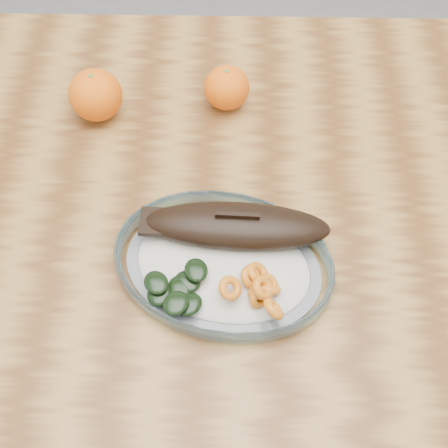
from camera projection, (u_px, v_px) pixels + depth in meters
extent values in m
plane|color=slate|center=(212.00, 353.00, 1.49)|extent=(3.00, 3.00, 0.00)
cube|color=#583314|center=(204.00, 194.00, 0.87)|extent=(1.20, 0.80, 0.04)
cylinder|color=brown|center=(436.00, 172.00, 1.36)|extent=(0.06, 0.06, 0.71)
ellipsoid|color=white|center=(223.00, 266.00, 0.77)|extent=(0.62, 0.50, 0.01)
torus|color=#83B3CB|center=(223.00, 263.00, 0.76)|extent=(0.65, 0.65, 0.03)
ellipsoid|color=silver|center=(223.00, 260.00, 0.76)|extent=(0.55, 0.44, 0.02)
ellipsoid|color=black|center=(237.00, 219.00, 0.76)|extent=(0.26, 0.08, 0.04)
ellipsoid|color=black|center=(237.00, 222.00, 0.77)|extent=(0.22, 0.07, 0.02)
cube|color=black|center=(156.00, 216.00, 0.76)|extent=(0.05, 0.05, 0.01)
cube|color=black|center=(238.00, 211.00, 0.74)|extent=(0.06, 0.01, 0.02)
torus|color=#BC690D|center=(260.00, 292.00, 0.71)|extent=(0.04, 0.04, 0.04)
torus|color=#BC690D|center=(258.00, 267.00, 0.73)|extent=(0.05, 0.05, 0.03)
torus|color=#BC690D|center=(270.00, 282.00, 0.72)|extent=(0.04, 0.04, 0.04)
torus|color=#BC690D|center=(262.00, 286.00, 0.72)|extent=(0.04, 0.04, 0.03)
torus|color=#BC690D|center=(251.00, 271.00, 0.73)|extent=(0.04, 0.04, 0.04)
torus|color=#BC690D|center=(261.00, 289.00, 0.71)|extent=(0.04, 0.04, 0.04)
torus|color=#BC690D|center=(268.00, 280.00, 0.72)|extent=(0.04, 0.03, 0.03)
torus|color=#BC690D|center=(263.00, 282.00, 0.70)|extent=(0.03, 0.04, 0.03)
torus|color=#BC690D|center=(230.00, 283.00, 0.70)|extent=(0.05, 0.05, 0.03)
torus|color=#BC690D|center=(275.00, 304.00, 0.69)|extent=(0.04, 0.05, 0.04)
ellipsoid|color=black|center=(187.00, 276.00, 0.73)|extent=(0.04, 0.04, 0.01)
ellipsoid|color=black|center=(179.00, 282.00, 0.72)|extent=(0.03, 0.04, 0.01)
ellipsoid|color=black|center=(189.00, 299.00, 0.71)|extent=(0.05, 0.05, 0.01)
ellipsoid|color=black|center=(158.00, 288.00, 0.72)|extent=(0.04, 0.04, 0.01)
ellipsoid|color=black|center=(196.00, 264.00, 0.72)|extent=(0.04, 0.04, 0.01)
ellipsoid|color=black|center=(155.00, 277.00, 0.71)|extent=(0.05, 0.05, 0.01)
ellipsoid|color=black|center=(175.00, 298.00, 0.70)|extent=(0.05, 0.05, 0.01)
sphere|color=#F23E04|center=(96.00, 95.00, 0.89)|extent=(0.09, 0.09, 0.09)
sphere|color=#F23E04|center=(227.00, 88.00, 0.91)|extent=(0.07, 0.07, 0.07)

